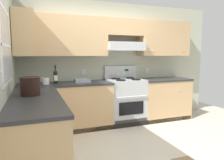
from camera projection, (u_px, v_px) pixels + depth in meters
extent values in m
plane|color=beige|center=(125.00, 151.00, 3.19)|extent=(7.04, 7.04, 0.00)
cube|color=#B7BAA3|center=(115.00, 62.00, 4.71)|extent=(4.68, 0.12, 2.55)
cube|color=tan|center=(65.00, 36.00, 4.03)|extent=(1.64, 0.34, 0.76)
cube|color=tan|center=(164.00, 39.00, 4.80)|extent=(1.19, 0.34, 0.76)
cube|color=tan|center=(124.00, 28.00, 4.43)|extent=(0.80, 0.34, 0.34)
cube|color=#B7BABC|center=(124.00, 46.00, 4.44)|extent=(0.80, 0.46, 0.17)
cube|color=#B7BABC|center=(129.00, 50.00, 4.24)|extent=(0.80, 0.03, 0.04)
sphere|color=silver|center=(67.00, 50.00, 3.90)|extent=(0.02, 0.02, 0.02)
sphere|color=silver|center=(152.00, 50.00, 4.53)|extent=(0.02, 0.02, 0.02)
sphere|color=silver|center=(183.00, 50.00, 4.80)|extent=(0.02, 0.02, 0.02)
cube|color=silver|center=(84.00, 72.00, 4.41)|extent=(0.08, 0.01, 0.12)
cube|color=silver|center=(84.00, 71.00, 4.40)|extent=(0.03, 0.00, 0.03)
cube|color=silver|center=(84.00, 73.00, 4.41)|extent=(0.03, 0.00, 0.03)
cube|color=silver|center=(148.00, 70.00, 4.94)|extent=(0.08, 0.01, 0.12)
cube|color=silver|center=(148.00, 69.00, 4.93)|extent=(0.03, 0.00, 0.03)
cube|color=silver|center=(148.00, 71.00, 4.94)|extent=(0.03, 0.00, 0.03)
cube|color=#B7BAA3|center=(1.00, 69.00, 2.57)|extent=(0.12, 4.00, 2.55)
cube|color=white|center=(5.00, 46.00, 2.56)|extent=(0.04, 1.00, 0.92)
cube|color=white|center=(7.00, 46.00, 2.56)|extent=(0.01, 0.90, 0.82)
cube|color=white|center=(7.00, 46.00, 2.56)|extent=(0.01, 0.90, 0.02)
cube|color=tan|center=(24.00, 34.00, 3.62)|extent=(0.34, 0.64, 0.76)
cube|color=tan|center=(67.00, 108.00, 4.06)|extent=(1.70, 0.61, 0.87)
cube|color=#2D2D30|center=(66.00, 84.00, 4.01)|extent=(1.72, 0.63, 0.04)
cube|color=tan|center=(163.00, 99.00, 4.82)|extent=(1.11, 0.61, 0.87)
cube|color=#2D2D30|center=(164.00, 79.00, 4.76)|extent=(1.13, 0.63, 0.04)
cube|color=black|center=(117.00, 126.00, 4.18)|extent=(3.54, 0.06, 0.09)
sphere|color=silver|center=(49.00, 100.00, 3.62)|extent=(0.03, 0.03, 0.03)
sphere|color=silver|center=(179.00, 90.00, 4.55)|extent=(0.03, 0.03, 0.03)
cube|color=tan|center=(37.00, 134.00, 2.71)|extent=(0.61, 1.89, 0.87)
cube|color=#2D2D30|center=(35.00, 99.00, 2.65)|extent=(0.63, 1.91, 0.04)
cube|color=black|center=(60.00, 159.00, 2.85)|extent=(0.06, 1.85, 0.09)
cube|color=#B7BABC|center=(126.00, 102.00, 4.49)|extent=(0.76, 0.58, 0.91)
cube|color=black|center=(131.00, 108.00, 4.23)|extent=(0.53, 0.01, 0.26)
cylinder|color=silver|center=(132.00, 97.00, 4.18)|extent=(0.65, 0.02, 0.02)
cube|color=#333333|center=(131.00, 122.00, 4.26)|extent=(0.70, 0.01, 0.11)
cube|color=#B7BABC|center=(126.00, 80.00, 4.44)|extent=(0.76, 0.58, 0.02)
cube|color=#B7BABC|center=(121.00, 72.00, 4.68)|extent=(0.76, 0.04, 0.29)
cube|color=#053F0C|center=(127.00, 70.00, 4.70)|extent=(0.09, 0.01, 0.04)
cylinder|color=black|center=(121.00, 80.00, 4.25)|extent=(0.19, 0.19, 0.02)
cylinder|color=black|center=(121.00, 80.00, 4.25)|extent=(0.07, 0.07, 0.01)
cylinder|color=black|center=(136.00, 79.00, 4.37)|extent=(0.19, 0.19, 0.02)
cylinder|color=black|center=(136.00, 80.00, 4.37)|extent=(0.07, 0.07, 0.01)
cylinder|color=black|center=(116.00, 79.00, 4.51)|extent=(0.19, 0.19, 0.02)
cylinder|color=black|center=(116.00, 79.00, 4.51)|extent=(0.07, 0.07, 0.01)
cylinder|color=black|center=(130.00, 78.00, 4.63)|extent=(0.19, 0.19, 0.02)
cylinder|color=black|center=(130.00, 78.00, 4.63)|extent=(0.07, 0.07, 0.01)
cylinder|color=white|center=(112.00, 74.00, 4.59)|extent=(0.04, 0.02, 0.04)
cylinder|color=white|center=(118.00, 74.00, 4.64)|extent=(0.04, 0.02, 0.04)
cylinder|color=white|center=(124.00, 74.00, 4.69)|extent=(0.04, 0.02, 0.04)
cylinder|color=white|center=(130.00, 73.00, 4.73)|extent=(0.04, 0.02, 0.04)
cylinder|color=black|center=(56.00, 78.00, 3.92)|extent=(0.07, 0.07, 0.22)
cone|color=black|center=(55.00, 71.00, 3.90)|extent=(0.07, 0.07, 0.04)
cylinder|color=black|center=(55.00, 67.00, 3.90)|extent=(0.03, 0.03, 0.08)
cylinder|color=black|center=(55.00, 66.00, 3.89)|extent=(0.03, 0.03, 0.02)
cube|color=silver|center=(56.00, 78.00, 3.88)|extent=(0.07, 0.00, 0.10)
cube|color=#9EADB7|center=(82.00, 82.00, 4.14)|extent=(0.23, 0.20, 0.02)
cube|color=#9EADB7|center=(83.00, 81.00, 4.02)|extent=(0.29, 0.01, 0.07)
cube|color=#9EADB7|center=(81.00, 80.00, 4.24)|extent=(0.29, 0.01, 0.07)
cube|color=#9EADB7|center=(75.00, 81.00, 4.08)|extent=(0.01, 0.22, 0.07)
cube|color=#9EADB7|center=(89.00, 80.00, 4.18)|extent=(0.01, 0.22, 0.07)
cylinder|color=black|center=(30.00, 86.00, 2.79)|extent=(0.25, 0.25, 0.24)
torus|color=black|center=(30.00, 78.00, 2.78)|extent=(0.26, 0.26, 0.01)
cylinder|color=white|center=(46.00, 81.00, 3.86)|extent=(0.13, 0.13, 0.12)
cylinder|color=#9E7A51|center=(46.00, 78.00, 3.86)|extent=(0.04, 0.04, 0.01)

